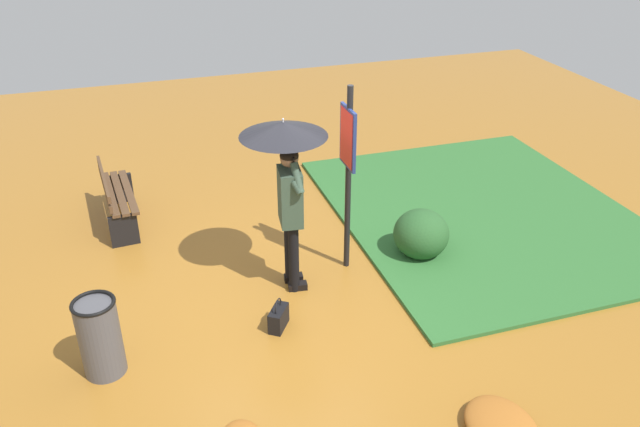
{
  "coord_description": "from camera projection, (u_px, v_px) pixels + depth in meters",
  "views": [
    {
      "loc": [
        -5.9,
        1.45,
        4.36
      ],
      "look_at": [
        0.25,
        -0.52,
        0.85
      ],
      "focal_mm": 35.82,
      "sensor_mm": 36.0,
      "label": 1
    }
  ],
  "objects": [
    {
      "name": "park_bench",
      "position": [
        117.0,
        197.0,
        8.7
      ],
      "size": [
        1.4,
        0.47,
        0.75
      ],
      "color": "black",
      "rests_on": "ground_plane"
    },
    {
      "name": "info_sign_post",
      "position": [
        348.0,
        159.0,
        7.25
      ],
      "size": [
        0.44,
        0.07,
        2.3
      ],
      "color": "black",
      "rests_on": "ground_plane"
    },
    {
      "name": "trash_bin",
      "position": [
        100.0,
        337.0,
        6.08
      ],
      "size": [
        0.42,
        0.42,
        0.83
      ],
      "color": "#4C4C51",
      "rests_on": "ground_plane"
    },
    {
      "name": "grass_verge",
      "position": [
        483.0,
        212.0,
        9.11
      ],
      "size": [
        4.8,
        4.0,
        0.05
      ],
      "color": "#2D662D",
      "rests_on": "ground_plane"
    },
    {
      "name": "shrub_cluster",
      "position": [
        421.0,
        234.0,
        8.04
      ],
      "size": [
        0.77,
        0.7,
        0.63
      ],
      "color": "#285628",
      "rests_on": "ground_plane"
    },
    {
      "name": "leaf_pile_near_person",
      "position": [
        502.0,
        427.0,
        5.54
      ],
      "size": [
        0.75,
        0.6,
        0.17
      ],
      "color": "#A86023",
      "rests_on": "ground_plane"
    },
    {
      "name": "handbag",
      "position": [
        278.0,
        318.0,
        6.81
      ],
      "size": [
        0.33,
        0.28,
        0.37
      ],
      "color": "black",
      "rests_on": "ground_plane"
    },
    {
      "name": "ground_plane",
      "position": [
        284.0,
        294.0,
        7.41
      ],
      "size": [
        18.0,
        18.0,
        0.0
      ],
      "primitive_type": "plane",
      "color": "#9E6623"
    },
    {
      "name": "person_with_umbrella",
      "position": [
        287.0,
        163.0,
        6.88
      ],
      "size": [
        0.96,
        0.96,
        2.04
      ],
      "color": "black",
      "rests_on": "ground_plane"
    }
  ]
}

